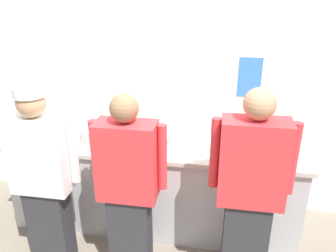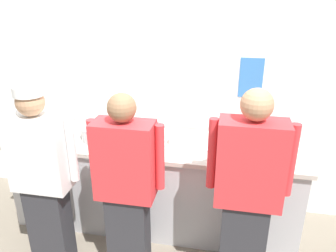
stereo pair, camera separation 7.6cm
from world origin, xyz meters
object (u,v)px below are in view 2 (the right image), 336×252
Objects in this scene: ramekin_green_sauce at (44,130)px; plate_stack_front at (179,140)px; chef_center at (126,187)px; chef_far_right at (247,193)px; squeeze_bottle_primary at (155,129)px; mixing_bowl_steel at (101,132)px; ramekin_red_sauce at (145,143)px; deli_cup at (274,153)px; chef_near_left at (43,177)px; sheet_tray at (232,148)px; ramekin_yellow_sauce at (138,130)px; ramekin_orange_sauce at (42,138)px.

plate_stack_front is at bearing 0.01° from ramekin_green_sauce.
chef_far_right reaches higher than chef_center.
chef_center reaches higher than squeeze_bottle_primary.
chef_far_right is 1.54m from mixing_bowl_steel.
ramekin_red_sauce is 1.17m from deli_cup.
sheet_tray is (1.50, 0.71, 0.06)m from chef_near_left.
squeeze_bottle_primary is at bearing 168.36° from deli_cup.
squeeze_bottle_primary is at bearing 48.39° from chef_near_left.
chef_far_right reaches higher than deli_cup.
chef_center reaches higher than ramekin_yellow_sauce.
mixing_bowl_steel is at bearing 154.75° from chef_far_right.
squeeze_bottle_primary is 1.87× the size of ramekin_green_sauce.
sheet_tray is (-0.13, 0.66, 0.04)m from chef_far_right.
deli_cup is at bearing -3.40° from mixing_bowl_steel.
plate_stack_front is at bearing 132.16° from chef_far_right.
sheet_tray is at bearing 41.18° from chef_center.
chef_center is 8.49× the size of squeeze_bottle_primary.
ramekin_green_sauce is (-0.40, 0.73, 0.07)m from chef_near_left.
ramekin_yellow_sauce is at bearing 59.50° from chef_near_left.
squeeze_bottle_primary is 2.12× the size of deli_cup.
squeeze_bottle_primary is (0.04, 0.82, 0.16)m from chef_center.
mixing_bowl_steel is 3.42× the size of ramekin_yellow_sauce.
ramekin_yellow_sauce is (0.31, 0.22, -0.05)m from mixing_bowl_steel.
ramekin_green_sauce reaches higher than ramekin_orange_sauce.
plate_stack_front is at bearing 2.03° from mixing_bowl_steel.
sheet_tray is 6.43× the size of ramekin_orange_sauce.
ramekin_green_sauce is at bearing -179.99° from plate_stack_front.
ramekin_yellow_sauce is 1.35m from deli_cup.
ramekin_green_sauce is 0.93× the size of ramekin_yellow_sauce.
deli_cup is (2.26, -0.12, 0.02)m from ramekin_green_sauce.
mixing_bowl_steel is 0.53m from squeeze_bottle_primary.
mixing_bowl_steel is 0.57m from ramekin_orange_sauce.
ramekin_orange_sauce is 2.17m from deli_cup.
plate_stack_front is 0.33m from ramekin_red_sauce.
deli_cup reaches higher than ramekin_green_sauce.
chef_near_left is at bearing -108.02° from mixing_bowl_steel.
chef_center is 4.32× the size of mixing_bowl_steel.
ramekin_green_sauce is (-1.10, 0.72, 0.09)m from chef_center.
chef_far_right reaches higher than ramekin_green_sauce.
deli_cup is at bearing 18.12° from chef_near_left.
deli_cup is at bearing -11.64° from squeeze_bottle_primary.
chef_near_left is 1.01× the size of chef_center.
chef_center is at bearing -93.04° from squeeze_bottle_primary.
chef_center is at bearing -80.17° from ramekin_yellow_sauce.
chef_center is at bearing -55.63° from mixing_bowl_steel.
chef_near_left is 16.10× the size of ramekin_green_sauce.
sheet_tray is 0.98m from ramekin_yellow_sauce.
sheet_tray is 2.76× the size of squeeze_bottle_primary.
chef_center is 8.09× the size of plate_stack_front.
mixing_bowl_steel is at bearing 16.23° from ramekin_orange_sauce.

